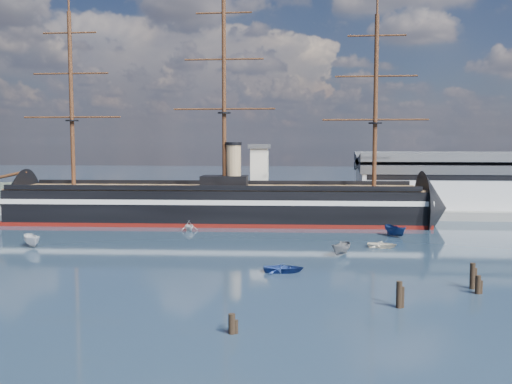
{
  "coord_description": "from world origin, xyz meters",
  "views": [
    {
      "loc": [
        15.56,
        -62.03,
        17.72
      ],
      "look_at": [
        5.95,
        35.0,
        9.0
      ],
      "focal_mm": 40.0,
      "sensor_mm": 36.0,
      "label": 1
    }
  ],
  "objects": [
    {
      "name": "ground",
      "position": [
        0.0,
        40.0,
        0.0
      ],
      "size": [
        600.0,
        600.0,
        0.0
      ],
      "primitive_type": "plane",
      "color": "#1D3140",
      "rests_on": "ground"
    },
    {
      "name": "quay",
      "position": [
        10.0,
        76.0,
        0.0
      ],
      "size": [
        180.0,
        18.0,
        2.0
      ],
      "primitive_type": "cube",
      "color": "slate",
      "rests_on": "ground"
    },
    {
      "name": "warehouse",
      "position": [
        58.0,
        80.0,
        7.98
      ],
      "size": [
        63.0,
        21.0,
        11.6
      ],
      "color": "#B7BABC",
      "rests_on": "ground"
    },
    {
      "name": "quay_tower",
      "position": [
        3.0,
        73.0,
        9.75
      ],
      "size": [
        5.0,
        5.0,
        15.0
      ],
      "color": "silver",
      "rests_on": "ground"
    },
    {
      "name": "warship",
      "position": [
        -7.15,
        60.0,
        4.04
      ],
      "size": [
        113.21,
        20.09,
        53.94
      ],
      "rotation": [
        0.0,
        0.0,
        0.04
      ],
      "color": "black",
      "rests_on": "ground"
    },
    {
      "name": "motorboat_a",
      "position": [
        -31.16,
        28.23,
        0.0
      ],
      "size": [
        6.6,
        6.07,
        2.63
      ],
      "primitive_type": "imported",
      "rotation": [
        0.0,
        0.0,
        0.7
      ],
      "color": "silver",
      "rests_on": "ground"
    },
    {
      "name": "motorboat_b",
      "position": [
        11.8,
        13.85,
        0.0
      ],
      "size": [
        1.52,
        3.46,
        1.59
      ],
      "primitive_type": "imported",
      "rotation": [
        0.0,
        0.0,
        1.62
      ],
      "color": "navy",
      "rests_on": "ground"
    },
    {
      "name": "motorboat_c",
      "position": [
        20.13,
        26.41,
        0.0
      ],
      "size": [
        6.37,
        4.73,
        2.41
      ],
      "primitive_type": "imported",
      "rotation": [
        0.0,
        0.0,
        -0.48
      ],
      "color": "slate",
      "rests_on": "ground"
    },
    {
      "name": "motorboat_d",
      "position": [
        -8.69,
        48.0,
        0.0
      ],
      "size": [
        6.61,
        5.11,
        2.23
      ],
      "primitive_type": "imported",
      "rotation": [
        0.0,
        0.0,
        0.47
      ],
      "color": "silver",
      "rests_on": "ground"
    },
    {
      "name": "motorboat_e",
      "position": [
        27.27,
        33.5,
        0.0
      ],
      "size": [
        1.61,
        3.15,
        1.4
      ],
      "primitive_type": "imported",
      "rotation": [
        0.0,
        0.0,
        1.43
      ],
      "color": "white",
      "rests_on": "ground"
    },
    {
      "name": "motorboat_f",
      "position": [
        31.08,
        45.01,
        0.0
      ],
      "size": [
        6.92,
        5.33,
        2.63
      ],
      "primitive_type": "imported",
      "rotation": [
        0.0,
        0.0,
        0.51
      ],
      "color": "navy",
      "rests_on": "ground"
    },
    {
      "name": "piling_near_mid",
      "position": [
        8.29,
        -11.33,
        0.0
      ],
      "size": [
        0.64,
        0.64,
        2.58
      ],
      "primitive_type": "cylinder",
      "color": "black",
      "rests_on": "ground"
    },
    {
      "name": "piling_near_right",
      "position": [
        24.87,
        -1.44,
        0.0
      ],
      "size": [
        0.64,
        0.64,
        3.58
      ],
      "primitive_type": "cylinder",
      "color": "black",
      "rests_on": "ground"
    },
    {
      "name": "piling_far_right",
      "position": [
        34.86,
        5.17,
        0.0
      ],
      "size": [
        0.64,
        0.64,
        2.86
      ],
      "primitive_type": "cylinder",
      "color": "black",
      "rests_on": "ground"
    },
    {
      "name": "piling_extra",
      "position": [
        34.82,
        7.44,
        0.0
      ],
      "size": [
        0.64,
        0.64,
        3.84
      ],
      "primitive_type": "cylinder",
      "color": "black",
      "rests_on": "ground"
    }
  ]
}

